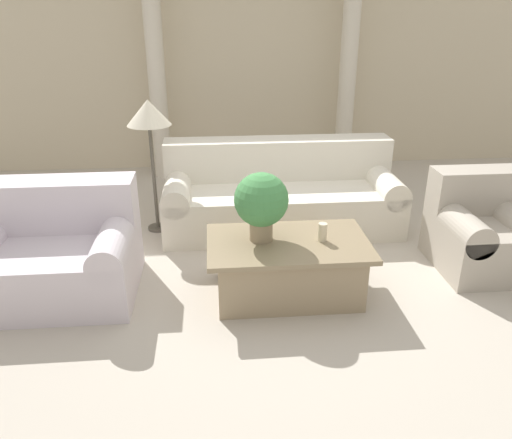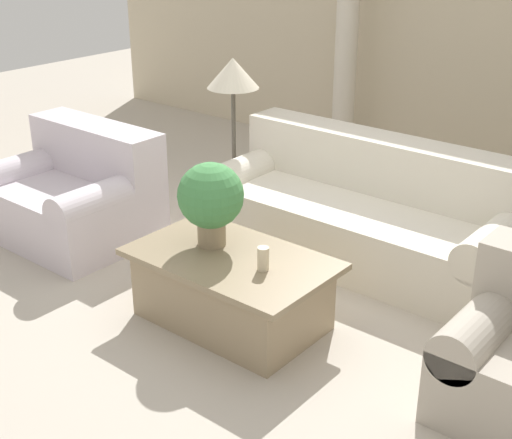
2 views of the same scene
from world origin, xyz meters
TOP-DOWN VIEW (x-y plane):
  - ground_plane at (0.00, 0.00)m, footprint 16.00×16.00m
  - wall_back at (0.00, 3.22)m, footprint 10.00×0.06m
  - sofa_long at (0.16, 0.97)m, footprint 2.44×1.00m
  - loveseat at (-1.87, -0.21)m, footprint 1.31×1.00m
  - coffee_table at (0.03, -0.44)m, footprint 1.29×0.79m
  - potted_plant at (-0.18, -0.39)m, footprint 0.43×0.43m
  - pillar_candle at (0.30, -0.46)m, footprint 0.07×0.07m
  - floor_lamp at (-1.16, 0.95)m, footprint 0.43×0.43m
  - column_left at (-1.24, 2.80)m, footprint 0.32×0.32m

SIDE VIEW (x-z plane):
  - ground_plane at x=0.00m, z-range 0.00..0.00m
  - coffee_table at x=0.03m, z-range 0.01..0.48m
  - sofa_long at x=0.16m, z-range -0.09..0.79m
  - loveseat at x=-1.87m, z-range -0.08..0.80m
  - pillar_candle at x=0.30m, z-range 0.48..0.63m
  - potted_plant at x=-0.18m, z-range 0.52..1.08m
  - floor_lamp at x=-1.16m, z-range 0.51..1.88m
  - column_left at x=-1.24m, z-range 0.03..2.58m
  - wall_back at x=0.00m, z-range 0.00..3.20m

